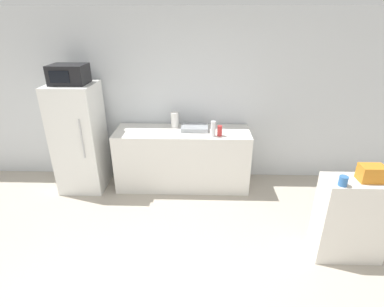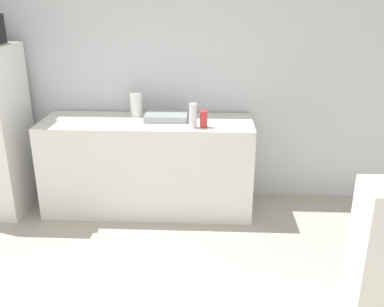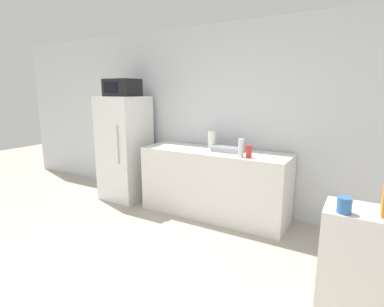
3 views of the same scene
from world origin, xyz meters
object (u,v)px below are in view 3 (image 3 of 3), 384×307
(refrigerator, at_px, (125,148))
(paper_towel_roll, at_px, (212,140))
(microwave, at_px, (122,88))
(jar, at_px, (344,205))
(bottle_short, at_px, (249,151))
(bottle_tall, at_px, (241,148))

(refrigerator, bearing_deg, paper_towel_roll, 9.68)
(microwave, distance_m, paper_towel_roll, 1.60)
(microwave, height_order, paper_towel_roll, microwave)
(jar, bearing_deg, bottle_short, 127.85)
(microwave, bearing_deg, paper_towel_roll, 9.72)
(refrigerator, xyz_separation_m, microwave, (-0.00, -0.00, 0.94))
(bottle_tall, bearing_deg, refrigerator, 176.44)
(bottle_short, bearing_deg, refrigerator, 177.08)
(refrigerator, xyz_separation_m, paper_towel_roll, (1.41, 0.24, 0.22))
(bottle_tall, relative_size, bottle_short, 1.47)
(microwave, relative_size, jar, 4.82)
(microwave, bearing_deg, jar, -25.75)
(microwave, distance_m, jar, 3.62)
(refrigerator, distance_m, paper_towel_roll, 1.45)
(refrigerator, xyz_separation_m, bottle_short, (2.08, -0.11, 0.18))
(refrigerator, bearing_deg, jar, -25.77)
(microwave, relative_size, paper_towel_roll, 2.06)
(paper_towel_roll, bearing_deg, refrigerator, -170.32)
(bottle_short, bearing_deg, bottle_tall, -169.67)
(bottle_tall, bearing_deg, microwave, 176.48)
(refrigerator, bearing_deg, microwave, -107.50)
(paper_towel_roll, bearing_deg, jar, -45.01)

